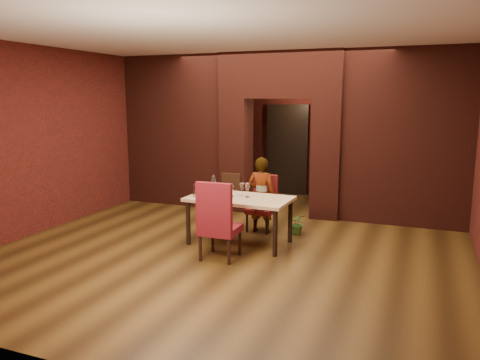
% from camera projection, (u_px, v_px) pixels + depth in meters
% --- Properties ---
extents(floor, '(8.00, 8.00, 0.00)m').
position_uv_depth(floor, '(244.00, 240.00, 7.73)').
color(floor, '#492F12').
rests_on(floor, ground).
extents(ceiling, '(7.00, 8.00, 0.04)m').
position_uv_depth(ceiling, '(245.00, 40.00, 7.17)').
color(ceiling, silver).
rests_on(ceiling, ground).
extents(wall_back, '(7.00, 0.04, 3.20)m').
position_uv_depth(wall_back, '(305.00, 128.00, 11.12)').
color(wall_back, maroon).
rests_on(wall_back, ground).
extents(wall_front, '(7.00, 0.04, 3.20)m').
position_uv_depth(wall_front, '(68.00, 188.00, 3.79)').
color(wall_front, maroon).
rests_on(wall_front, ground).
extents(wall_left, '(0.04, 8.00, 3.20)m').
position_uv_depth(wall_left, '(70.00, 137.00, 8.72)').
color(wall_left, maroon).
rests_on(wall_left, ground).
extents(pillar_left, '(0.55, 0.55, 2.30)m').
position_uv_depth(pillar_left, '(236.00, 155.00, 9.71)').
color(pillar_left, maroon).
rests_on(pillar_left, ground).
extents(pillar_right, '(0.55, 0.55, 2.30)m').
position_uv_depth(pillar_right, '(327.00, 159.00, 9.02)').
color(pillar_right, maroon).
rests_on(pillar_right, ground).
extents(lintel, '(2.45, 0.55, 0.90)m').
position_uv_depth(lintel, '(281.00, 75.00, 9.08)').
color(lintel, maroon).
rests_on(lintel, ground).
extents(wing_wall_left, '(2.28, 0.35, 3.20)m').
position_uv_depth(wing_wall_left, '(176.00, 131.00, 10.14)').
color(wing_wall_left, maroon).
rests_on(wing_wall_left, ground).
extents(wing_wall_right, '(2.28, 0.35, 3.20)m').
position_uv_depth(wing_wall_right, '(406.00, 138.00, 8.43)').
color(wing_wall_right, maroon).
rests_on(wing_wall_right, ground).
extents(vent_panel, '(0.40, 0.03, 0.50)m').
position_uv_depth(vent_panel, '(231.00, 185.00, 9.54)').
color(vent_panel, '#9B4D2D').
rests_on(vent_panel, ground).
extents(rear_door, '(0.90, 0.08, 2.10)m').
position_uv_depth(rear_door, '(287.00, 151.00, 11.30)').
color(rear_door, black).
rests_on(rear_door, ground).
extents(rear_door_frame, '(1.02, 0.04, 2.22)m').
position_uv_depth(rear_door_frame, '(287.00, 151.00, 11.27)').
color(rear_door_frame, black).
rests_on(rear_door_frame, ground).
extents(dining_table, '(1.65, 0.96, 0.76)m').
position_uv_depth(dining_table, '(240.00, 220.00, 7.49)').
color(dining_table, tan).
rests_on(dining_table, ground).
extents(chair_far, '(0.48, 0.48, 0.98)m').
position_uv_depth(chair_far, '(261.00, 204.00, 8.19)').
color(chair_far, maroon).
rests_on(chair_far, ground).
extents(chair_near, '(0.54, 0.54, 1.16)m').
position_uv_depth(chair_near, '(220.00, 220.00, 6.76)').
color(chair_near, maroon).
rests_on(chair_near, ground).
extents(person_seated, '(0.49, 0.32, 1.32)m').
position_uv_depth(person_seated, '(261.00, 195.00, 8.08)').
color(person_seated, silver).
rests_on(person_seated, ground).
extents(wine_glass_a, '(0.08, 0.08, 0.19)m').
position_uv_depth(wine_glass_a, '(232.00, 191.00, 7.48)').
color(wine_glass_a, white).
rests_on(wine_glass_a, dining_table).
extents(wine_glass_b, '(0.08, 0.08, 0.21)m').
position_uv_depth(wine_glass_b, '(242.00, 190.00, 7.51)').
color(wine_glass_b, white).
rests_on(wine_glass_b, dining_table).
extents(wine_glass_c, '(0.09, 0.09, 0.22)m').
position_uv_depth(wine_glass_c, '(247.00, 190.00, 7.40)').
color(wine_glass_c, white).
rests_on(wine_glass_c, dining_table).
extents(tasting_sheet, '(0.28, 0.22, 0.00)m').
position_uv_depth(tasting_sheet, '(220.00, 199.00, 7.30)').
color(tasting_sheet, white).
rests_on(tasting_sheet, dining_table).
extents(wine_bucket, '(0.16, 0.16, 0.19)m').
position_uv_depth(wine_bucket, '(198.00, 191.00, 7.47)').
color(wine_bucket, '#ADAEB4').
rests_on(wine_bucket, dining_table).
extents(water_bottle, '(0.07, 0.07, 0.31)m').
position_uv_depth(water_bottle, '(213.00, 184.00, 7.68)').
color(water_bottle, white).
rests_on(water_bottle, dining_table).
extents(potted_plant, '(0.36, 0.32, 0.37)m').
position_uv_depth(potted_plant, '(297.00, 224.00, 8.03)').
color(potted_plant, '#376327').
rests_on(potted_plant, ground).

